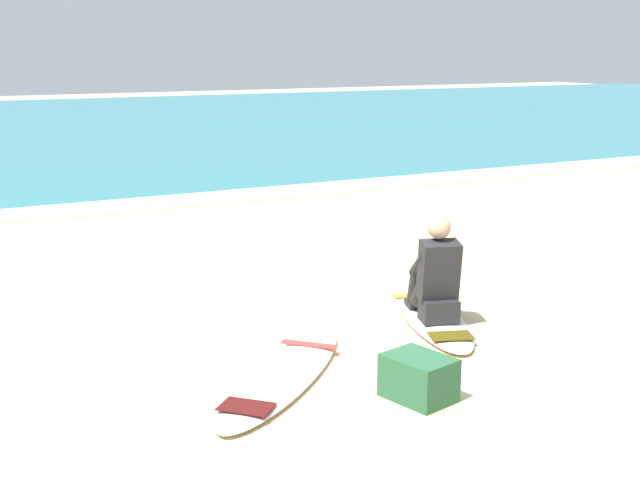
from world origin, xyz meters
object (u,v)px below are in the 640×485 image
surfboard_main (431,317)px  surfer_seated (436,278)px  beach_bag (419,378)px  surfboard_spare_near (283,375)px

surfboard_main → surfer_seated: size_ratio=2.19×
surfer_seated → beach_bag: bearing=-129.4°
surfboard_main → surfer_seated: bearing=-112.0°
surfboard_spare_near → beach_bag: (0.71, -0.78, 0.12)m
surfboard_main → surfer_seated: 0.42m
surfboard_main → surfboard_spare_near: (-1.83, -0.65, -0.00)m
surfboard_main → surfboard_spare_near: 1.94m
surfer_seated → beach_bag: surfer_seated is taller
surfer_seated → surfboard_spare_near: surfer_seated is taller
surfboard_main → surfer_seated: surfer_seated is taller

